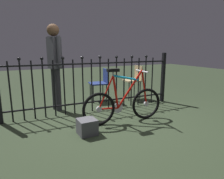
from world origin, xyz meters
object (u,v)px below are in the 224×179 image
Objects in this scene: chair_navy at (101,81)px; chair_tan at (135,78)px; person_visitor at (55,60)px; bicycle at (124,104)px; display_crate at (87,127)px.

chair_tan is (0.86, -0.15, 0.04)m from chair_navy.
person_visitor reaches higher than chair_navy.
chair_tan is (1.04, 1.36, 0.19)m from bicycle.
person_visitor is 1.72m from display_crate.
chair_tan is 2.05m from person_visitor.
bicycle is 1.53m from chair_navy.
chair_navy reaches higher than display_crate.
person_visitor is at bearing 127.72° from bicycle.
chair_navy is 0.45× the size of person_visitor.
chair_tan is 0.48× the size of person_visitor.
bicycle is 1.75× the size of chair_tan.
display_crate is at bearing -138.41° from chair_tan.
chair_navy is 0.94× the size of chair_tan.
chair_navy is at bearing 170.12° from chair_tan.
bicycle is 0.85× the size of person_visitor.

